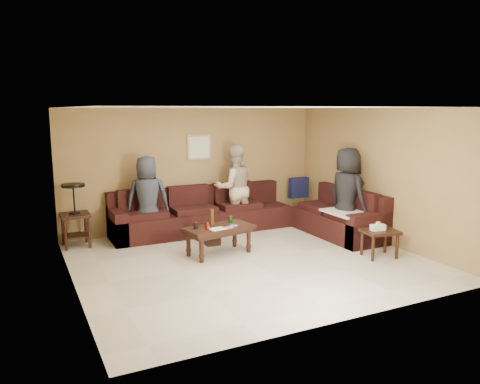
{
  "coord_description": "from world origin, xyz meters",
  "views": [
    {
      "loc": [
        -3.41,
        -6.62,
        2.47
      ],
      "look_at": [
        0.25,
        0.85,
        1.0
      ],
      "focal_mm": 35.0,
      "sensor_mm": 36.0,
      "label": 1
    }
  ],
  "objects_px": {
    "person_middle": "(234,188)",
    "person_right": "(347,194)",
    "waste_bin": "(212,236)",
    "coffee_table": "(219,231)",
    "end_table_left": "(75,214)",
    "sectional_sofa": "(251,218)",
    "side_table_right": "(380,234)",
    "person_left": "(148,198)"
  },
  "relations": [
    {
      "from": "person_middle",
      "to": "person_right",
      "type": "bearing_deg",
      "value": 138.99
    },
    {
      "from": "sectional_sofa",
      "to": "coffee_table",
      "type": "distance_m",
      "value": 1.5
    },
    {
      "from": "person_left",
      "to": "person_middle",
      "type": "distance_m",
      "value": 1.84
    },
    {
      "from": "end_table_left",
      "to": "person_right",
      "type": "height_order",
      "value": "person_right"
    },
    {
      "from": "person_left",
      "to": "coffee_table",
      "type": "bearing_deg",
      "value": 137.19
    },
    {
      "from": "coffee_table",
      "to": "waste_bin",
      "type": "height_order",
      "value": "coffee_table"
    },
    {
      "from": "sectional_sofa",
      "to": "end_table_left",
      "type": "xyz_separation_m",
      "value": [
        -3.28,
        0.59,
        0.28
      ]
    },
    {
      "from": "end_table_left",
      "to": "person_left",
      "type": "xyz_separation_m",
      "value": [
        1.3,
        -0.16,
        0.21
      ]
    },
    {
      "from": "end_table_left",
      "to": "side_table_right",
      "type": "xyz_separation_m",
      "value": [
        4.53,
        -2.91,
        -0.2
      ]
    },
    {
      "from": "coffee_table",
      "to": "person_middle",
      "type": "relative_size",
      "value": 0.72
    },
    {
      "from": "end_table_left",
      "to": "side_table_right",
      "type": "relative_size",
      "value": 1.8
    },
    {
      "from": "coffee_table",
      "to": "person_left",
      "type": "distance_m",
      "value": 1.69
    },
    {
      "from": "person_left",
      "to": "person_right",
      "type": "xyz_separation_m",
      "value": [
        3.42,
        -1.62,
        0.07
      ]
    },
    {
      "from": "end_table_left",
      "to": "person_middle",
      "type": "relative_size",
      "value": 0.66
    },
    {
      "from": "person_left",
      "to": "sectional_sofa",
      "type": "bearing_deg",
      "value": -176.05
    },
    {
      "from": "end_table_left",
      "to": "side_table_right",
      "type": "height_order",
      "value": "end_table_left"
    },
    {
      "from": "end_table_left",
      "to": "person_right",
      "type": "xyz_separation_m",
      "value": [
        4.72,
        -1.78,
        0.28
      ]
    },
    {
      "from": "sectional_sofa",
      "to": "coffee_table",
      "type": "height_order",
      "value": "sectional_sofa"
    },
    {
      "from": "end_table_left",
      "to": "waste_bin",
      "type": "xyz_separation_m",
      "value": [
        2.28,
        -0.98,
        -0.45
      ]
    },
    {
      "from": "coffee_table",
      "to": "person_right",
      "type": "bearing_deg",
      "value": -4.73
    },
    {
      "from": "sectional_sofa",
      "to": "end_table_left",
      "type": "distance_m",
      "value": 3.34
    },
    {
      "from": "person_right",
      "to": "person_middle",
      "type": "bearing_deg",
      "value": 38.53
    },
    {
      "from": "sectional_sofa",
      "to": "person_middle",
      "type": "relative_size",
      "value": 2.64
    },
    {
      "from": "waste_bin",
      "to": "person_right",
      "type": "xyz_separation_m",
      "value": [
        2.44,
        -0.8,
        0.73
      ]
    },
    {
      "from": "sectional_sofa",
      "to": "side_table_right",
      "type": "bearing_deg",
      "value": -61.64
    },
    {
      "from": "waste_bin",
      "to": "person_left",
      "type": "xyz_separation_m",
      "value": [
        -0.97,
        0.82,
        0.66
      ]
    },
    {
      "from": "side_table_right",
      "to": "person_middle",
      "type": "height_order",
      "value": "person_middle"
    },
    {
      "from": "side_table_right",
      "to": "waste_bin",
      "type": "bearing_deg",
      "value": 139.52
    },
    {
      "from": "coffee_table",
      "to": "end_table_left",
      "type": "height_order",
      "value": "end_table_left"
    },
    {
      "from": "sectional_sofa",
      "to": "side_table_right",
      "type": "height_order",
      "value": "sectional_sofa"
    },
    {
      "from": "coffee_table",
      "to": "person_middle",
      "type": "height_order",
      "value": "person_middle"
    },
    {
      "from": "person_right",
      "to": "person_left",
      "type": "bearing_deg",
      "value": 59.58
    },
    {
      "from": "end_table_left",
      "to": "waste_bin",
      "type": "bearing_deg",
      "value": -23.39
    },
    {
      "from": "sectional_sofa",
      "to": "person_right",
      "type": "distance_m",
      "value": 1.95
    },
    {
      "from": "side_table_right",
      "to": "sectional_sofa",
      "type": "bearing_deg",
      "value": 118.36
    },
    {
      "from": "side_table_right",
      "to": "person_left",
      "type": "xyz_separation_m",
      "value": [
        -3.22,
        2.75,
        0.41
      ]
    },
    {
      "from": "side_table_right",
      "to": "person_middle",
      "type": "bearing_deg",
      "value": 116.5
    },
    {
      "from": "end_table_left",
      "to": "waste_bin",
      "type": "relative_size",
      "value": 3.67
    },
    {
      "from": "person_left",
      "to": "person_middle",
      "type": "bearing_deg",
      "value": -162.53
    },
    {
      "from": "side_table_right",
      "to": "person_left",
      "type": "relative_size",
      "value": 0.39
    },
    {
      "from": "side_table_right",
      "to": "person_middle",
      "type": "relative_size",
      "value": 0.36
    },
    {
      "from": "sectional_sofa",
      "to": "coffee_table",
      "type": "relative_size",
      "value": 3.69
    }
  ]
}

